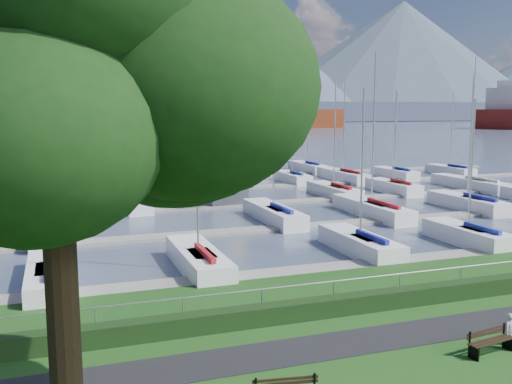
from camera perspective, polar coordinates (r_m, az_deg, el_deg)
name	(u,v)px	position (r m, az deg, el deg)	size (l,w,h in m)	color
path	(399,335)	(21.11, 14.08, -13.74)	(160.00, 2.00, 0.04)	black
water	(79,126)	(279.55, -17.27, 6.28)	(800.00, 540.00, 0.20)	#465166
hedge	(361,302)	(23.05, 10.49, -10.80)	(80.00, 0.70, 0.70)	black
fence	(357,279)	(23.12, 10.05, -8.52)	(0.04, 0.04, 80.00)	#92939A
foothill	(74,112)	(349.39, -17.78, 7.65)	(900.00, 80.00, 12.00)	#40475E
mountains	(78,52)	(426.01, -17.35, 13.21)	(1190.00, 360.00, 115.00)	#3E475B
docks	(200,207)	(47.23, -5.66, -1.54)	(90.00, 41.60, 0.25)	gray
bench_right	(490,341)	(20.45, 22.38, -13.64)	(1.84, 0.69, 0.85)	black
person	(511,327)	(21.36, 24.13, -12.23)	(0.45, 0.30, 1.23)	silver
tree	(84,50)	(13.30, -16.80, 13.48)	(9.03, 10.37, 13.61)	black
crane	(225,138)	(49.44, -3.10, 5.40)	(5.84, 13.23, 22.35)	#55575D
cargo_ship_mid	(222,119)	(247.56, -3.45, 7.35)	(96.62, 40.21, 21.50)	#8D3819
sailboat_fleet	(161,136)	(50.30, -9.51, 5.50)	(72.46, 49.65, 13.51)	navy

